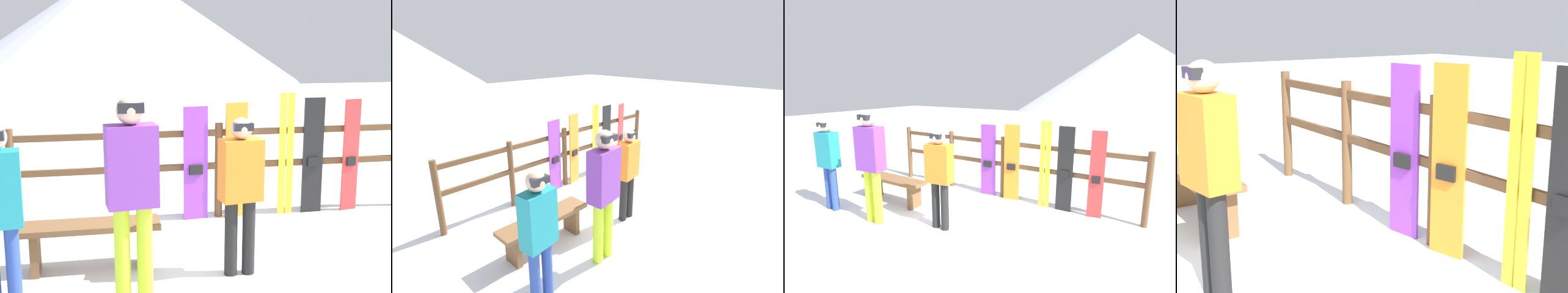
{
  "view_description": "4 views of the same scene",
  "coord_description": "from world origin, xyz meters",
  "views": [
    {
      "loc": [
        -1.53,
        -4.82,
        2.31
      ],
      "look_at": [
        -0.47,
        0.82,
        1.13
      ],
      "focal_mm": 50.0,
      "sensor_mm": 36.0,
      "label": 1
    },
    {
      "loc": [
        -3.92,
        -2.68,
        2.77
      ],
      "look_at": [
        -0.13,
        0.97,
        1.05
      ],
      "focal_mm": 28.0,
      "sensor_mm": 36.0,
      "label": 2
    },
    {
      "loc": [
        2.7,
        -3.43,
        2.23
      ],
      "look_at": [
        -0.14,
        1.12,
        1.12
      ],
      "focal_mm": 28.0,
      "sensor_mm": 36.0,
      "label": 3
    },
    {
      "loc": [
        3.08,
        -1.08,
        1.77
      ],
      "look_at": [
        -0.01,
        1.15,
        0.9
      ],
      "focal_mm": 50.0,
      "sensor_mm": 36.0,
      "label": 4
    }
  ],
  "objects": [
    {
      "name": "ground_plane",
      "position": [
        0.0,
        0.0,
        0.0
      ],
      "size": [
        40.0,
        40.0,
        0.0
      ],
      "primitive_type": "plane",
      "color": "white"
    },
    {
      "name": "fence",
      "position": [
        0.0,
        1.75,
        0.72
      ],
      "size": [
        5.16,
        0.1,
        1.22
      ],
      "color": "brown",
      "rests_on": "ground"
    },
    {
      "name": "bench",
      "position": [
        -1.63,
        0.39,
        0.36
      ],
      "size": [
        1.4,
        0.36,
        0.49
      ],
      "color": "brown",
      "rests_on": "ground"
    },
    {
      "name": "person_teal",
      "position": [
        -2.32,
        -0.43,
        0.96
      ],
      "size": [
        0.39,
        0.25,
        1.63
      ],
      "color": "navy",
      "rests_on": "ground"
    },
    {
      "name": "person_purple",
      "position": [
        -1.24,
        -0.38,
        1.07
      ],
      "size": [
        0.45,
        0.28,
        1.82
      ],
      "color": "#B7D826",
      "rests_on": "ground"
    },
    {
      "name": "person_orange",
      "position": [
        -0.19,
        0.02,
        0.9
      ],
      "size": [
        0.42,
        0.27,
        1.55
      ],
      "color": "black",
      "rests_on": "ground"
    },
    {
      "name": "snowboard_purple",
      "position": [
        -0.31,
        1.69,
        0.72
      ],
      "size": [
        0.32,
        0.08,
        1.45
      ],
      "color": "purple",
      "rests_on": "ground"
    },
    {
      "name": "snowboard_orange",
      "position": [
        0.22,
        1.69,
        0.74
      ],
      "size": [
        0.3,
        0.1,
        1.48
      ],
      "color": "orange",
      "rests_on": "ground"
    },
    {
      "name": "ski_pair_yellow",
      "position": [
        0.88,
        1.7,
        0.8
      ],
      "size": [
        0.2,
        0.02,
        1.59
      ],
      "color": "yellow",
      "rests_on": "ground"
    },
    {
      "name": "snowboard_black_stripe",
      "position": [
        1.24,
        1.69,
        0.76
      ],
      "size": [
        0.28,
        0.06,
        1.52
      ],
      "color": "black",
      "rests_on": "ground"
    },
    {
      "name": "snowboard_red",
      "position": [
        1.77,
        1.69,
        0.74
      ],
      "size": [
        0.24,
        0.09,
        1.49
      ],
      "color": "red",
      "rests_on": "ground"
    }
  ]
}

